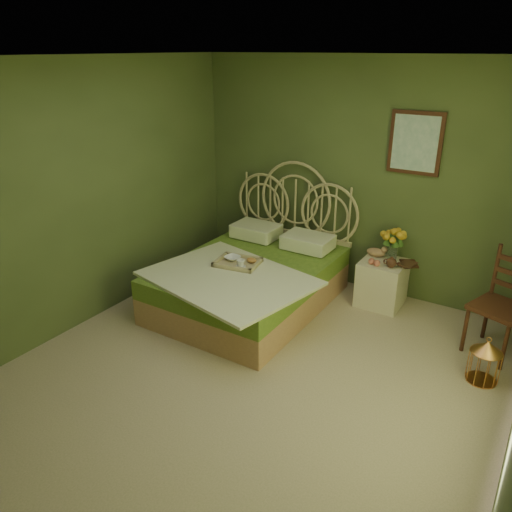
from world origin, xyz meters
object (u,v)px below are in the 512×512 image
Objects in this scene: bed at (252,277)px; birdcage at (484,362)px; nightstand at (384,275)px; chair at (503,297)px.

birdcage is (2.44, -0.15, -0.12)m from bed.
bed is at bearing -148.64° from nightstand.
bed is 2.45m from birdcage.
chair is at bearing 10.24° from bed.
chair reaches higher than nightstand.
bed is at bearing 176.60° from birdcage.
birdcage is at bearing -36.57° from nightstand.
bed reaches higher than chair.
bed is 5.83× the size of birdcage.
nightstand reaches higher than birdcage.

